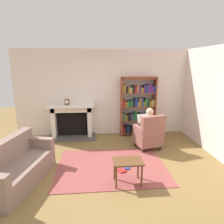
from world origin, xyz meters
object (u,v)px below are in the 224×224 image
at_px(mantel_clock, 67,102).
at_px(armchair_reading, 149,134).
at_px(side_table, 128,164).
at_px(seated_reader, 147,126).
at_px(fireplace, 72,120).
at_px(bookshelf, 138,107).
at_px(sofa_floral, 16,168).

xyz_separation_m(mantel_clock, armchair_reading, (2.26, -1.03, -0.72)).
xyz_separation_m(mantel_clock, side_table, (1.42, -2.57, -0.74)).
distance_m(mantel_clock, seated_reader, 2.47).
bearing_deg(fireplace, bookshelf, 0.95).
distance_m(fireplace, seated_reader, 2.35).
bearing_deg(side_table, seated_reader, 63.84).
relative_size(seated_reader, side_table, 2.04).
relative_size(sofa_floral, side_table, 3.25).
distance_m(fireplace, sofa_floral, 2.59).
bearing_deg(mantel_clock, fireplace, 40.79).
bearing_deg(seated_reader, mantel_clock, -35.75).
bearing_deg(armchair_reading, sofa_floral, 10.26).
bearing_deg(fireplace, side_table, -63.95).
bearing_deg(sofa_floral, fireplace, -5.14).
bearing_deg(bookshelf, mantel_clock, -176.51).
bearing_deg(fireplace, mantel_clock, -139.21).
relative_size(mantel_clock, seated_reader, 0.14).
height_order(fireplace, sofa_floral, fireplace).
distance_m(seated_reader, side_table, 1.86).
bearing_deg(mantel_clock, armchair_reading, -24.46).
bearing_deg(sofa_floral, bookshelf, -36.17).
relative_size(fireplace, mantel_clock, 8.52).
bearing_deg(mantel_clock, seated_reader, -22.26).
bearing_deg(side_table, mantel_clock, 118.96).
distance_m(bookshelf, side_table, 2.87).
bearing_deg(mantel_clock, bookshelf, 3.49).
distance_m(armchair_reading, side_table, 1.76).
relative_size(fireplace, bookshelf, 0.75).
distance_m(mantel_clock, side_table, 3.03).
distance_m(armchair_reading, seated_reader, 0.23).
xyz_separation_m(sofa_floral, side_table, (2.14, -0.23, 0.09)).
bearing_deg(mantel_clock, side_table, -61.04).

